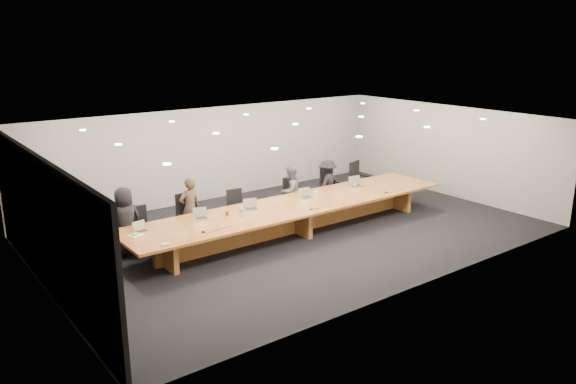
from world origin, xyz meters
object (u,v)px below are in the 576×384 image
Objects in this scene: chair_left at (190,216)px; person_c at (290,191)px; person_b at (190,208)px; person_d at (327,184)px; amber_mug at (227,213)px; laptop_b at (201,214)px; laptop_e at (357,181)px; laptop_d at (306,193)px; av_box at (165,244)px; laptop_a at (142,227)px; laptop_c at (251,204)px; chair_right at (331,186)px; paper_cup_near at (316,193)px; chair_mid_right at (294,195)px; paper_cup_far at (355,185)px; chair_mid_left at (238,209)px; person_a at (125,221)px; conference_table at (295,213)px; chair_far_right at (360,180)px; mic_center at (311,209)px; chair_far_left at (141,228)px; mic_right at (386,192)px; water_bottle at (241,211)px.

chair_left is 3.06m from person_c.
person_b is 4.38m from person_d.
person_b is at bearing 115.76° from amber_mug.
laptop_b is 0.87× the size of laptop_e.
av_box is at bearing -157.84° from laptop_d.
laptop_a is 0.89× the size of laptop_c.
paper_cup_near is at bearing -144.02° from chair_right.
chair_mid_right reaches higher than paper_cup_far.
chair_right is 6.50× the size of av_box.
chair_mid_left reaches higher than amber_mug.
chair_mid_right is 1.14m from laptop_d.
person_a is 14.34× the size of amber_mug.
conference_table is 7.84× the size of chair_left.
av_box is (-1.51, -1.87, 0.19)m from chair_left.
amber_mug is at bearing 1.01° from laptop_b.
person_b reaches higher than amber_mug.
person_d is (-1.44, -0.11, 0.13)m from chair_far_right.
paper_cup_near is at bearing 176.96° from paper_cup_far.
person_b is (0.02, 0.01, 0.20)m from chair_left.
mic_center is (1.16, -0.86, -0.12)m from laptop_c.
laptop_e is at bearing -1.54° from chair_far_left.
laptop_a is at bearing -4.81° from person_c.
mic_center is (3.63, -1.79, 0.24)m from chair_far_left.
mic_right is at bearing 155.99° from person_b.
paper_cup_near is 1.00× the size of paper_cup_far.
laptop_d is at bearing 12.49° from laptop_b.
person_c is 1.93m from laptop_e.
person_a is 1.66m from person_b.
chair_mid_right reaches higher than av_box.
person_d reaches higher than chair_far_left.
laptop_c is (-1.13, 0.28, 0.36)m from conference_table.
chair_mid_right is 1.82m from laptop_e.
mic_center is 2.59m from mic_right.
laptop_e is at bearing 139.48° from person_c.
mic_center is (3.94, -0.92, -0.10)m from laptop_a.
laptop_e reaches higher than laptop_a.
chair_mid_left is 1.37m from water_bottle.
chair_far_left is at bearing 170.24° from chair_mid_right.
chair_mid_left reaches higher than laptop_a.
laptop_b is 3.05m from laptop_d.
laptop_b is 0.94m from water_bottle.
chair_mid_right is 2.87m from water_bottle.
paper_cup_far is (-0.08, -0.01, -0.10)m from laptop_e.
person_a is 5.33× the size of laptop_a.
chair_right is at bearing 34.34° from paper_cup_near.
person_c is at bearing 136.85° from mic_right.
conference_table is at bearing -164.25° from laptop_e.
chair_far_left is 2.66m from laptop_c.
chair_left is at bearing -16.95° from person_d.
person_b is (-1.36, 0.01, 0.26)m from chair_mid_left.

